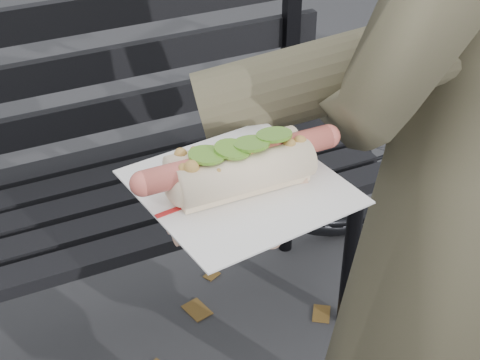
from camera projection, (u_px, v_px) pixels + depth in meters
The scene contains 3 objects.
park_bench at pixel (47, 176), 1.66m from camera, with size 1.50×0.44×0.88m.
person at pixel (455, 196), 1.06m from camera, with size 0.61×0.40×1.66m, color brown.
held_hotdog at pixel (368, 84), 0.83m from camera, with size 0.63×0.31×0.20m.
Camera 1 is at (-0.15, -0.58, 1.45)m, focal length 55.00 mm.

